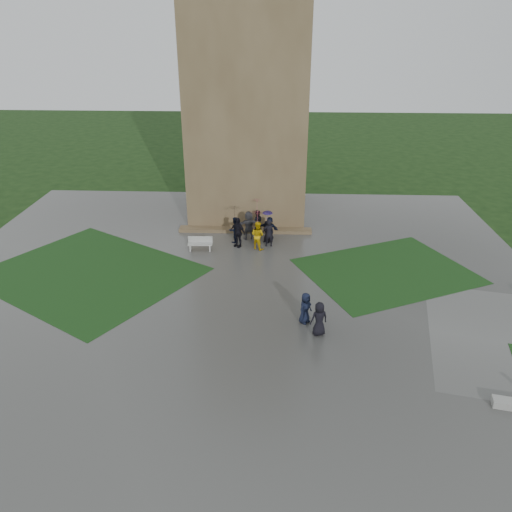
{
  "coord_description": "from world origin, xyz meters",
  "views": [
    {
      "loc": [
        2.1,
        -20.79,
        13.06
      ],
      "look_at": [
        1.01,
        4.23,
        1.2
      ],
      "focal_mm": 35.0,
      "sensor_mm": 36.0,
      "label": 1
    }
  ],
  "objects_px": {
    "pedestrian_near": "(319,319)",
    "tower": "(248,86)",
    "pedestrian_mid": "(305,308)",
    "bench": "(200,243)"
  },
  "relations": [
    {
      "from": "tower",
      "to": "pedestrian_near",
      "type": "distance_m",
      "value": 18.89
    },
    {
      "from": "pedestrian_near",
      "to": "tower",
      "type": "bearing_deg",
      "value": -95.06
    },
    {
      "from": "tower",
      "to": "pedestrian_mid",
      "type": "bearing_deg",
      "value": -77.17
    },
    {
      "from": "tower",
      "to": "bench",
      "type": "distance_m",
      "value": 11.69
    },
    {
      "from": "pedestrian_near",
      "to": "pedestrian_mid",
      "type": "bearing_deg",
      "value": -78.83
    },
    {
      "from": "tower",
      "to": "pedestrian_mid",
      "type": "relative_size",
      "value": 11.58
    },
    {
      "from": "pedestrian_near",
      "to": "bench",
      "type": "bearing_deg",
      "value": -72.16
    },
    {
      "from": "pedestrian_mid",
      "to": "tower",
      "type": "bearing_deg",
      "value": 52.21
    },
    {
      "from": "tower",
      "to": "bench",
      "type": "xyz_separation_m",
      "value": [
        -2.61,
        -7.56,
        -8.53
      ]
    },
    {
      "from": "bench",
      "to": "tower",
      "type": "bearing_deg",
      "value": 69.15
    }
  ]
}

